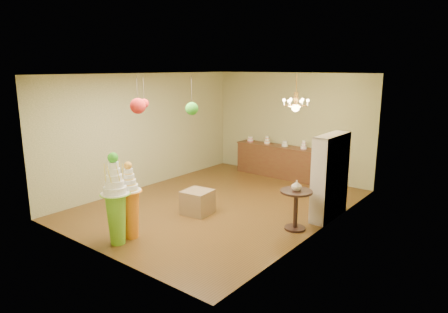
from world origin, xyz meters
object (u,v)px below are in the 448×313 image
Objects in this scene: pedestal_orange at (130,208)px; round_table at (296,204)px; sideboard at (284,161)px; pedestal_green at (116,207)px.

pedestal_orange reaches higher than round_table.
round_table is (2.10, -3.20, 0.04)m from sideboard.
pedestal_green is 5.80m from sideboard.
pedestal_green is 0.35m from pedestal_orange.
pedestal_orange is 5.47m from sideboard.
round_table is at bearing 49.35° from pedestal_green.
pedestal_orange is at bearing -134.72° from round_table.
round_table is at bearing -56.76° from sideboard.
pedestal_orange reaches higher than sideboard.
pedestal_orange is at bearing 93.02° from pedestal_green.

